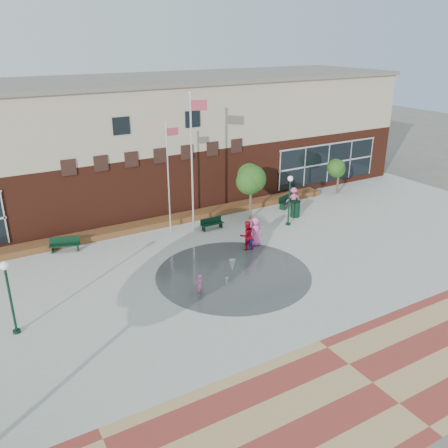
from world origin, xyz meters
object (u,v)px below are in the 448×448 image
flagpole_right (193,157)px  bench_left (65,247)px  flagpole_left (169,173)px  trash_can (295,209)px  child_splash (200,285)px

flagpole_right → bench_left: size_ratio=4.93×
flagpole_left → trash_can: (8.74, -1.97, -3.40)m
bench_left → trash_can: (15.51, -2.34, 0.32)m
trash_can → child_splash: 12.61m
child_splash → bench_left: bearing=-93.5°
child_splash → trash_can: bearing=178.4°
flagpole_right → flagpole_left: bearing=175.5°
flagpole_left → flagpole_right: bearing=-19.5°
bench_left → child_splash: child_splash is taller
bench_left → trash_can: trash_can is taller
bench_left → trash_can: bearing=10.9°
flagpole_left → bench_left: 7.74m
flagpole_right → child_splash: size_ratio=7.88×
child_splash → flagpole_left: bearing=-136.4°
flagpole_right → trash_can: (7.35, -1.34, -4.41)m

